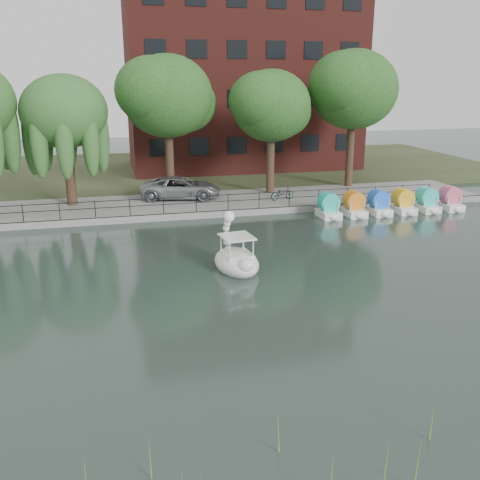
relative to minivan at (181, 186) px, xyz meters
name	(u,v)px	position (x,y,z in m)	size (l,w,h in m)	color
ground_plane	(252,303)	(0.42, -17.10, -1.26)	(120.00, 120.00, 0.00)	#34433B
promenade	(190,205)	(0.42, -1.10, -1.06)	(40.00, 6.00, 0.40)	gray
kerb	(197,215)	(0.42, -4.05, -1.06)	(40.00, 0.25, 0.40)	gray
land_strip	(167,170)	(0.42, 12.90, -1.08)	(60.00, 22.00, 0.36)	#47512D
railing	(196,200)	(0.42, -3.85, -0.11)	(32.00, 0.05, 1.00)	black
apartment_building	(242,64)	(7.42, 12.87, 8.10)	(20.00, 10.07, 18.00)	#4C1E16
willow_mid	(64,112)	(-7.08, -0.10, 4.99)	(5.32, 5.32, 8.15)	#473323
broadleaf_center	(167,97)	(-0.58, 0.90, 5.80)	(6.00, 6.00, 9.25)	#473323
broadleaf_right	(271,106)	(6.42, 0.40, 5.13)	(5.40, 5.40, 8.32)	#473323
broadleaf_far	(354,90)	(12.92, 1.40, 6.14)	(6.30, 6.30, 9.71)	#473323
minivan	(181,186)	(0.00, 0.00, 0.00)	(6.17, 2.83, 1.72)	gray
bicycle	(282,192)	(6.55, -2.02, -0.36)	(1.72, 0.60, 1.00)	gray
swan_boat	(236,258)	(0.69, -13.29, -0.71)	(2.20, 3.15, 2.49)	white
pedal_boat_row	(391,204)	(12.61, -5.65, -0.65)	(9.65, 1.70, 1.40)	white
reed_bank	(445,435)	(2.42, -26.60, -0.66)	(24.00, 2.40, 1.20)	#669938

